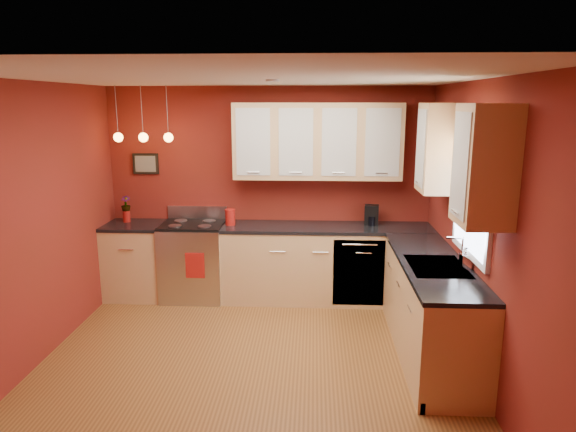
{
  "coord_description": "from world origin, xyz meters",
  "views": [
    {
      "loc": [
        0.56,
        -4.25,
        2.41
      ],
      "look_at": [
        0.3,
        1.0,
        1.24
      ],
      "focal_mm": 32.0,
      "sensor_mm": 36.0,
      "label": 1
    }
  ],
  "objects_px": {
    "coffee_maker": "(372,216)",
    "soap_pump": "(466,258)",
    "gas_range": "(194,260)",
    "red_canister": "(230,217)",
    "sink": "(437,269)"
  },
  "relations": [
    {
      "from": "coffee_maker",
      "to": "soap_pump",
      "type": "height_order",
      "value": "coffee_maker"
    },
    {
      "from": "gas_range",
      "to": "coffee_maker",
      "type": "height_order",
      "value": "coffee_maker"
    },
    {
      "from": "gas_range",
      "to": "red_canister",
      "type": "relative_size",
      "value": 5.7
    },
    {
      "from": "gas_range",
      "to": "coffee_maker",
      "type": "relative_size",
      "value": 4.58
    },
    {
      "from": "gas_range",
      "to": "red_canister",
      "type": "xyz_separation_m",
      "value": [
        0.47,
        -0.0,
        0.56
      ]
    },
    {
      "from": "sink",
      "to": "red_canister",
      "type": "xyz_separation_m",
      "value": [
        -2.15,
        1.5,
        0.12
      ]
    },
    {
      "from": "sink",
      "to": "coffee_maker",
      "type": "bearing_deg",
      "value": 105.01
    },
    {
      "from": "sink",
      "to": "coffee_maker",
      "type": "relative_size",
      "value": 2.89
    },
    {
      "from": "soap_pump",
      "to": "sink",
      "type": "bearing_deg",
      "value": 164.8
    },
    {
      "from": "red_canister",
      "to": "sink",
      "type": "bearing_deg",
      "value": -34.86
    },
    {
      "from": "sink",
      "to": "soap_pump",
      "type": "relative_size",
      "value": 3.43
    },
    {
      "from": "sink",
      "to": "soap_pump",
      "type": "xyz_separation_m",
      "value": [
        0.23,
        -0.06,
        0.13
      ]
    },
    {
      "from": "coffee_maker",
      "to": "soap_pump",
      "type": "xyz_separation_m",
      "value": [
        0.66,
        -1.67,
        -0.01
      ]
    },
    {
      "from": "coffee_maker",
      "to": "sink",
      "type": "bearing_deg",
      "value": -67.25
    },
    {
      "from": "gas_range",
      "to": "sink",
      "type": "bearing_deg",
      "value": -29.78
    }
  ]
}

